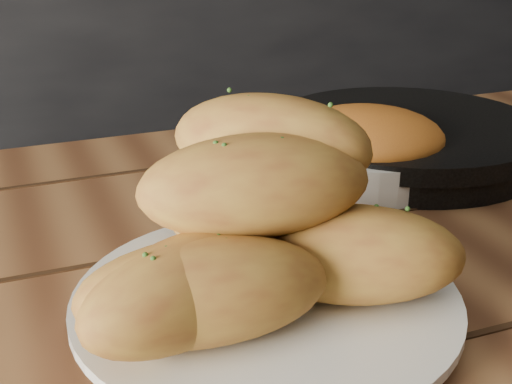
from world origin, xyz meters
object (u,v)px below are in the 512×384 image
(skillet, at_px, (407,139))
(plate, at_px, (266,304))
(bread_rolls, at_px, (251,230))
(bowl, at_px, (367,147))

(skillet, bearing_deg, plate, -137.94)
(bread_rolls, distance_m, skillet, 0.39)
(skillet, relative_size, bowl, 2.20)
(plate, height_order, skillet, skillet)
(plate, distance_m, bread_rolls, 0.06)
(skillet, height_order, bowl, bowl)
(plate, xyz_separation_m, skillet, (0.28, 0.25, 0.01))
(bread_rolls, bearing_deg, plate, 11.87)
(bread_rolls, relative_size, skillet, 0.69)
(plate, xyz_separation_m, bowl, (0.21, 0.22, 0.02))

